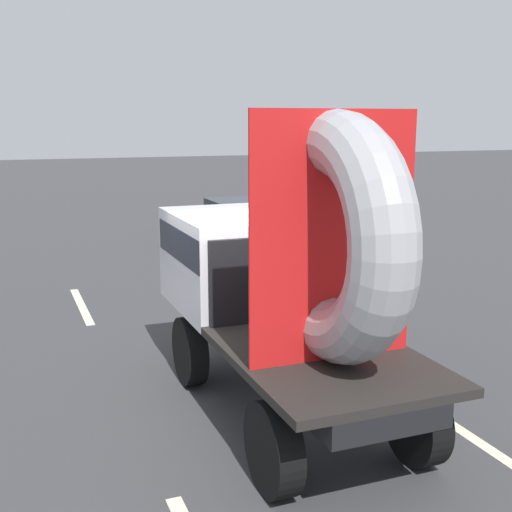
% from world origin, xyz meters
% --- Properties ---
extents(ground_plane, '(120.00, 120.00, 0.00)m').
position_xyz_m(ground_plane, '(0.00, 0.00, 0.00)').
color(ground_plane, '#38383A').
extents(flatbed_truck, '(2.02, 5.08, 3.84)m').
position_xyz_m(flatbed_truck, '(0.38, -0.48, 1.84)').
color(flatbed_truck, black).
rests_on(flatbed_truck, ground_plane).
extents(distant_sedan, '(1.68, 3.91, 1.27)m').
position_xyz_m(distant_sedan, '(4.03, 11.31, 0.68)').
color(distant_sedan, black).
rests_on(distant_sedan, ground_plane).
extents(lane_dash_left_far, '(0.16, 2.83, 0.01)m').
position_xyz_m(lane_dash_left_far, '(-1.44, 5.42, 0.00)').
color(lane_dash_left_far, beige).
rests_on(lane_dash_left_far, ground_plane).
extents(lane_dash_right_near, '(0.16, 3.00, 0.01)m').
position_xyz_m(lane_dash_right_near, '(2.21, -2.50, 0.00)').
color(lane_dash_right_near, beige).
rests_on(lane_dash_right_near, ground_plane).
extents(lane_dash_right_far, '(0.16, 2.99, 0.01)m').
position_xyz_m(lane_dash_right_far, '(2.21, 5.53, 0.00)').
color(lane_dash_right_far, beige).
rests_on(lane_dash_right_far, ground_plane).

